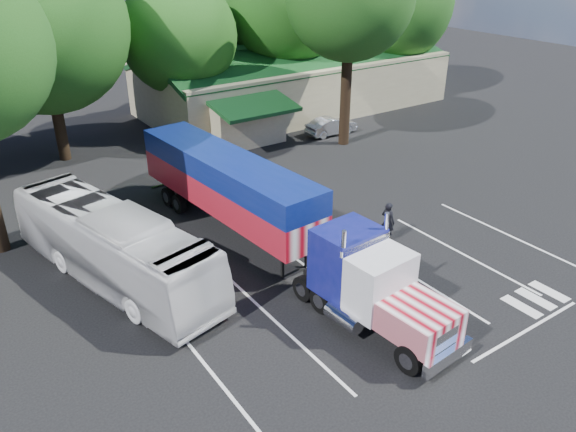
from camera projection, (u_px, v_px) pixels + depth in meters
ground at (269, 239)px, 26.29m from camera, size 120.00×120.00×0.00m
event_hall at (293, 81)px, 45.38m from camera, size 24.20×14.12×5.55m
tree_row_c at (41, 27)px, 32.12m from camera, size 10.00×10.00×13.05m
tree_row_d at (179, 36)px, 38.28m from camera, size 8.00×8.00×10.60m
tree_row_e at (284, 4)px, 42.52m from camera, size 9.60×9.60×12.90m
tree_row_f at (391, 2)px, 46.81m from camera, size 10.40×10.40×13.00m
semi_truck at (259, 205)px, 24.41m from camera, size 3.97×18.98×3.95m
woman at (388, 221)px, 25.80m from camera, size 0.60×0.78×1.90m
bicycle at (245, 185)px, 30.85m from camera, size 0.59×1.66×0.87m
tour_bus at (113, 246)px, 22.51m from camera, size 5.33×11.69×3.17m
silver_sedan at (331, 126)px, 39.82m from camera, size 3.80×1.36×1.25m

